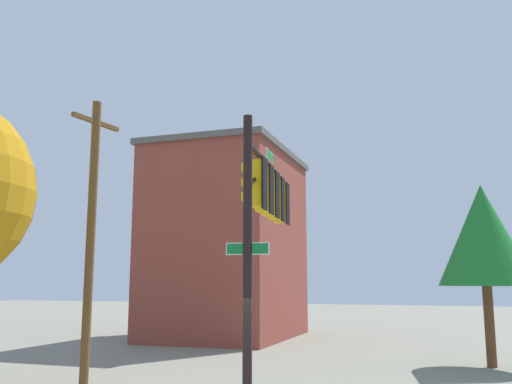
% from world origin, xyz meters
% --- Properties ---
extents(signal_pole_assembly, '(4.87, 1.28, 6.45)m').
position_xyz_m(signal_pole_assembly, '(1.99, 0.25, 4.71)').
color(signal_pole_assembly, black).
rests_on(signal_pole_assembly, ground_plane).
extents(utility_pole, '(1.80, 0.39, 7.98)m').
position_xyz_m(utility_pole, '(2.01, 5.35, 4.16)').
color(utility_pole, brown).
rests_on(utility_pole, ground_plane).
extents(tree_near, '(3.17, 3.17, 6.23)m').
position_xyz_m(tree_near, '(9.63, -5.32, 4.44)').
color(tree_near, brown).
rests_on(tree_near, ground_plane).
extents(brick_building, '(9.13, 6.68, 9.70)m').
position_xyz_m(brick_building, '(16.03, 6.74, 4.86)').
color(brick_building, brown).
rests_on(brick_building, ground_plane).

